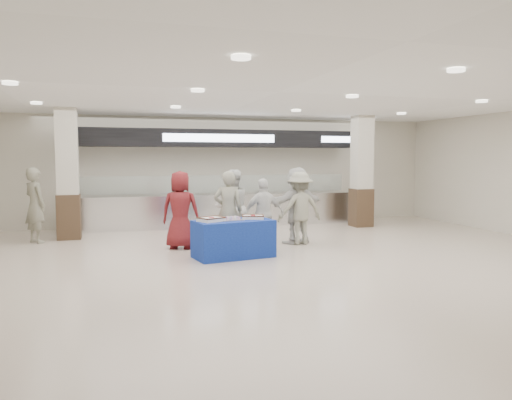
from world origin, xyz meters
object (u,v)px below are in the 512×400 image
object	(u,v)px
sheet_cake_left	(211,219)
soldier_a	(228,210)
soldier_b	(300,208)
display_table	(233,239)
civilian_maroon	(180,210)
civilian_white	(297,205)
sheet_cake_right	(253,217)
chef_short	(264,214)
chef_tall	(232,207)
cupcake_tray	(231,218)
soldier_bg	(35,205)

from	to	relation	value
sheet_cake_left	soldier_a	size ratio (longest dim) A/B	0.34
soldier_b	sheet_cake_left	bearing A→B (deg)	20.96
display_table	civilian_maroon	xyz separation A→B (m)	(-0.88, 1.28, 0.48)
soldier_a	civilian_white	world-z (taller)	civilian_white
sheet_cake_left	sheet_cake_right	size ratio (longest dim) A/B	1.15
sheet_cake_right	chef_short	xyz separation A→B (m)	(0.43, 0.61, -0.02)
chef_short	chef_tall	bearing A→B (deg)	-54.13
cupcake_tray	soldier_b	size ratio (longest dim) A/B	0.30
soldier_b	civilian_white	world-z (taller)	civilian_white
display_table	civilian_maroon	size ratio (longest dim) A/B	0.91
cupcake_tray	sheet_cake_right	bearing A→B (deg)	11.49
sheet_cake_left	chef_tall	bearing A→B (deg)	62.00
sheet_cake_left	sheet_cake_right	bearing A→B (deg)	10.41
display_table	civilian_white	xyz separation A→B (m)	(1.83, 1.24, 0.52)
cupcake_tray	soldier_bg	bearing A→B (deg)	143.09
civilian_maroon	civilian_white	world-z (taller)	civilian_white
cupcake_tray	soldier_bg	xyz separation A→B (m)	(-3.99, 3.00, 0.10)
cupcake_tray	soldier_a	world-z (taller)	soldier_a
chef_tall	soldier_bg	world-z (taller)	soldier_bg
sheet_cake_right	soldier_bg	world-z (taller)	soldier_bg
sheet_cake_right	civilian_maroon	xyz separation A→B (m)	(-1.32, 1.17, 0.06)
sheet_cake_right	chef_tall	world-z (taller)	chef_tall
sheet_cake_left	chef_short	bearing A→B (deg)	30.44
civilian_maroon	chef_tall	world-z (taller)	chef_tall
soldier_a	chef_tall	distance (m)	0.58
chef_tall	civilian_maroon	bearing A→B (deg)	-6.03
soldier_bg	soldier_b	bearing A→B (deg)	-146.08
sheet_cake_left	sheet_cake_right	xyz separation A→B (m)	(0.89, 0.16, -0.00)
display_table	soldier_bg	bearing A→B (deg)	133.46
cupcake_tray	chef_tall	xyz separation A→B (m)	(0.37, 1.40, 0.08)
soldier_bg	chef_short	bearing A→B (deg)	-152.69
display_table	chef_tall	bearing A→B (deg)	67.24
sheet_cake_right	soldier_bg	xyz separation A→B (m)	(-4.48, 2.90, 0.09)
display_table	civilian_maroon	world-z (taller)	civilian_maroon
soldier_a	soldier_b	distance (m)	1.74
civilian_white	chef_tall	bearing A→B (deg)	-25.93
chef_tall	civilian_white	distance (m)	1.52
civilian_white	soldier_bg	bearing A→B (deg)	-36.28
cupcake_tray	soldier_a	bearing A→B (deg)	80.48
soldier_b	civilian_white	bearing A→B (deg)	-94.48
cupcake_tray	display_table	bearing A→B (deg)	-13.04
civilian_maroon	soldier_bg	bearing A→B (deg)	-7.65
sheet_cake_right	cupcake_tray	xyz separation A→B (m)	(-0.48, -0.10, -0.01)
chef_tall	chef_short	bearing A→B (deg)	115.50
sheet_cake_right	civilian_maroon	distance (m)	1.76
chef_tall	soldier_a	bearing A→B (deg)	54.60
display_table	sheet_cake_left	size ratio (longest dim) A/B	2.65
sheet_cake_left	soldier_b	distance (m)	2.55
civilian_maroon	soldier_bg	size ratio (longest dim) A/B	0.96
sheet_cake_left	chef_tall	world-z (taller)	chef_tall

